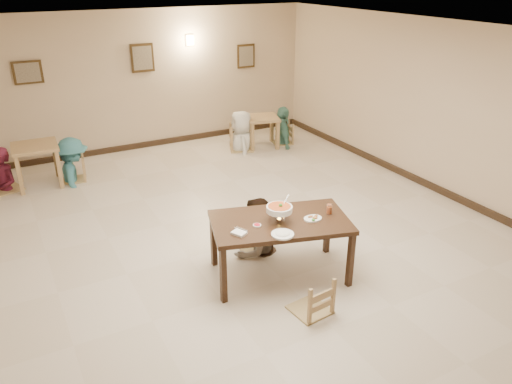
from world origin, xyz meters
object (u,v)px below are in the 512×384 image
bg_table_right (262,122)px  bg_chair_rr (283,124)px  bg_diner_b (69,138)px  bg_diner_d (283,107)px  bg_chair_ll (0,163)px  drink_glass (329,209)px  bg_chair_lr (72,159)px  bg_diner_c (241,111)px  curry_warmer (279,209)px  bg_table_left (35,152)px  chair_far (252,220)px  main_table (280,226)px  main_diner (256,200)px  chair_near (311,278)px  bg_chair_rl (241,126)px

bg_table_right → bg_chair_rr: size_ratio=0.94×
bg_chair_rr → bg_diner_b: size_ratio=0.55×
bg_diner_d → bg_chair_ll: bearing=105.4°
drink_glass → bg_diner_d: bg_diner_d is taller
bg_chair_lr → bg_diner_d: bearing=100.2°
bg_chair_ll → bg_chair_lr: bearing=-114.5°
bg_diner_c → curry_warmer: bearing=-6.7°
bg_chair_ll → bg_table_left: bearing=-114.3°
drink_glass → bg_chair_lr: bearing=117.1°
chair_far → bg_diner_d: size_ratio=0.51×
main_table → bg_diner_d: bearing=74.6°
bg_table_right → bg_diner_d: (0.52, -0.03, 0.30)m
curry_warmer → bg_diner_b: bearing=110.8°
bg_table_left → bg_diner_c: (4.26, 0.00, 0.23)m
main_table → bg_chair_lr: 5.04m
main_table → bg_table_left: main_table is taller
main_diner → bg_chair_rr: (2.86, 3.98, -0.34)m
drink_glass → bg_diner_b: bg_diner_b is taller
drink_glass → bg_chair_ll: 6.18m
chair_near → bg_table_right: 6.08m
chair_far → bg_chair_ll: 5.02m
chair_near → bg_chair_lr: (-1.75, 5.54, -0.02)m
bg_chair_ll → main_diner: bearing=-162.6°
bg_chair_lr → bg_diner_c: bearing=101.1°
chair_near → bg_diner_b: (-1.75, 5.54, 0.39)m
bg_diner_b → bg_table_left: bearing=88.5°
bg_chair_rl → bg_diner_d: bearing=-71.0°
main_diner → bg_diner_c: (1.81, 4.03, 0.08)m
chair_near → bg_diner_d: (2.96, 5.54, 0.41)m
bg_chair_rr → bg_diner_c: (-1.05, 0.05, 0.43)m
bg_chair_rl → bg_chair_rr: 1.05m
bg_chair_ll → bg_diner_d: bearing=-110.4°
drink_glass → bg_chair_rr: size_ratio=0.15×
bg_chair_ll → main_table: bearing=-167.2°
main_table → bg_diner_b: bearing=127.3°
bg_diner_d → bg_chair_rl: bearing=103.4°
bg_diner_b → bg_diner_d: size_ratio=0.97×
curry_warmer → bg_chair_ll: size_ratio=0.34×
curry_warmer → bg_chair_rl: bearing=68.7°
drink_glass → bg_table_right: size_ratio=0.16×
main_diner → bg_diner_b: 4.38m
bg_diner_b → bg_diner_c: size_ratio=0.95×
chair_near → bg_diner_d: bg_diner_d is taller
main_table → bg_chair_rr: size_ratio=2.11×
chair_far → curry_warmer: (-0.06, -0.84, 0.56)m
main_table → bg_diner_d: bg_diner_d is taller
main_diner → curry_warmer: (-0.06, -0.74, 0.19)m
main_table → chair_near: size_ratio=2.13×
chair_near → bg_diner_c: bg_diner_c is taller
bg_chair_rr → bg_diner_b: (-4.71, -0.01, 0.38)m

